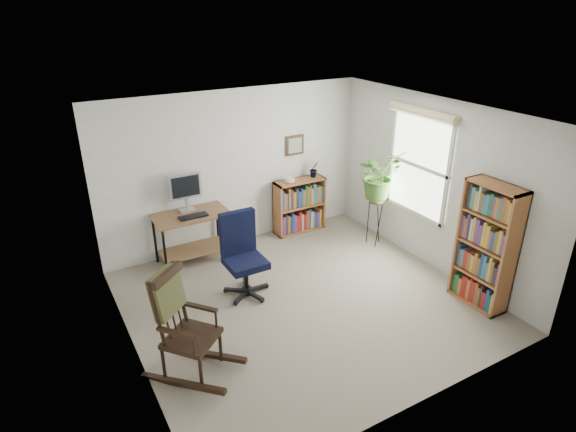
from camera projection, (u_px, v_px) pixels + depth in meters
floor at (303, 301)px, 6.18m from camera, size 4.20×4.00×0.00m
ceiling at (306, 115)px, 5.19m from camera, size 4.20×4.00×0.00m
wall_back at (235, 169)px, 7.27m from camera, size 4.20×0.00×2.40m
wall_front at (428, 300)px, 4.10m from camera, size 4.20×0.00×2.40m
wall_left at (123, 260)px, 4.73m from camera, size 0.00×4.00×2.40m
wall_right at (434, 185)px, 6.64m from camera, size 0.00×4.00×2.40m
window at (418, 166)px, 6.77m from camera, size 0.12×1.20×1.50m
desk at (193, 238)px, 6.98m from camera, size 1.06×0.58×0.76m
monitor at (186, 193)px, 6.82m from camera, size 0.46×0.16×0.56m
keyboard at (193, 216)px, 6.73m from camera, size 0.40×0.15×0.02m
office_chair at (245, 257)px, 6.11m from camera, size 0.62×0.62×1.12m
rocking_chair at (190, 325)px, 4.78m from camera, size 1.12×1.18×1.19m
low_bookshelf at (299, 206)px, 7.90m from camera, size 0.85×0.28×0.90m
tall_bookshelf at (486, 246)px, 5.85m from camera, size 0.30×0.70×1.61m
plant_stand at (375, 219)px, 7.47m from camera, size 0.26×0.26×0.85m
spider_plant at (381, 152)px, 7.02m from camera, size 1.69×1.88×1.46m
potted_plant_small at (314, 174)px, 7.83m from camera, size 0.13×0.24×0.11m
framed_picture at (295, 145)px, 7.61m from camera, size 0.32×0.04×0.32m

